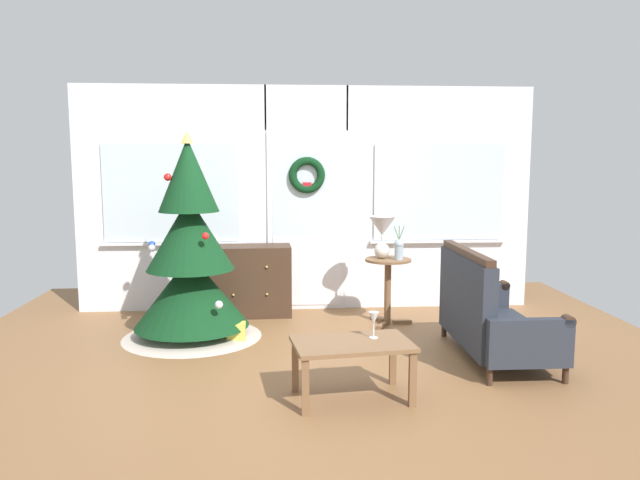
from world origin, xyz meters
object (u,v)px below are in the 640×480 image
Objects in this scene: gift_box at (236,332)px; coffee_table at (352,350)px; christmas_tree at (191,264)px; dresser_cabinet at (250,281)px; table_lamp at (382,231)px; wine_glass at (374,319)px; side_table at (388,278)px; settee_sofa at (487,315)px; flower_vase at (399,248)px.

coffee_table is at bearing -57.81° from gift_box.
christmas_tree reaches higher than coffee_table.
coffee_table reaches higher than gift_box.
dresser_cabinet is 5.21× the size of gift_box.
table_lamp is (1.40, -0.44, 0.59)m from dresser_cabinet.
table_lamp is at bearing 78.73° from wine_glass.
side_table reaches higher than coffee_table.
christmas_tree is 2.79m from settee_sofa.
settee_sofa is 7.35× the size of wine_glass.
flower_vase is at bearing 15.02° from gift_box.
dresser_cabinet is 2.60m from wine_glass.
side_table is 3.98× the size of gift_box.
christmas_tree is at bearing 134.35° from wine_glass.
settee_sofa reaches higher than wine_glass.
christmas_tree is 2.18m from coffee_table.
wine_glass is at bearing -145.49° from settee_sofa.
coffee_table is at bearing -110.35° from flower_vase.
christmas_tree reaches higher than settee_sofa.
dresser_cabinet is 1.70m from flower_vase.
settee_sofa is 1.33m from side_table.
coffee_table is (-0.71, -1.92, -0.46)m from flower_vase.
settee_sofa reaches higher than gift_box.
gift_box is (-1.65, -0.44, -0.73)m from flower_vase.
flower_vase is at bearing 69.65° from coffee_table.
table_lamp is 2.51× the size of gift_box.
settee_sofa is 1.36m from wine_glass.
settee_sofa is at bearing -62.41° from flower_vase.
christmas_tree reaches higher than dresser_cabinet.
gift_box is at bearing -20.89° from christmas_tree.
dresser_cabinet is 1.04m from gift_box.
dresser_cabinet reaches higher than side_table.
coffee_table is (-0.61, -1.98, -0.14)m from side_table.
table_lamp reaches higher than flower_vase.
dresser_cabinet reaches higher than coffee_table.
gift_box is at bearing -164.98° from flower_vase.
settee_sofa is 1.59× the size of coffee_table.
side_table is at bearing 17.98° from gift_box.
christmas_tree is 5.69× the size of flower_vase.
coffee_table is (-1.28, -0.84, -0.02)m from settee_sofa.
christmas_tree is 2.03m from side_table.
settee_sofa reaches higher than coffee_table.
wine_glass is 1.11× the size of gift_box.
table_lamp reaches higher than settee_sofa.
flower_vase is at bearing -19.29° from dresser_cabinet.
settee_sofa is (2.65, -0.81, -0.35)m from christmas_tree.
christmas_tree is at bearing -122.88° from dresser_cabinet.
dresser_cabinet is 2.61× the size of flower_vase.
side_table is 1.59× the size of table_lamp.
gift_box is at bearing 163.87° from settee_sofa.
flower_vase is (1.56, -0.54, 0.43)m from dresser_cabinet.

